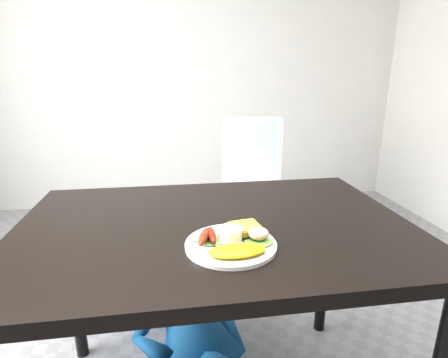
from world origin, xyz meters
TOP-DOWN VIEW (x-y plane):
  - room_back_panel at (0.00, 2.25)m, footprint 4.00×0.04m
  - dining_table at (0.00, 0.00)m, footprint 1.20×0.80m
  - dining_chair at (0.40, 1.03)m, footprint 0.45×0.45m
  - person at (-0.12, 0.47)m, footprint 0.55×0.43m
  - plate at (0.02, -0.16)m, footprint 0.24×0.24m
  - lettuce_left at (-0.03, -0.15)m, footprint 0.10×0.10m
  - lettuce_right at (0.10, -0.17)m, footprint 0.09×0.08m
  - omelette at (0.03, -0.23)m, footprint 0.15×0.08m
  - sausage_a at (-0.05, -0.16)m, footprint 0.05×0.10m
  - sausage_b at (-0.03, -0.15)m, footprint 0.02×0.09m
  - ramekin at (0.02, -0.15)m, footprint 0.07×0.07m
  - toast_a at (0.05, -0.11)m, footprint 0.08×0.08m
  - toast_b at (0.07, -0.12)m, footprint 0.10×0.10m
  - potato_salad at (0.10, -0.17)m, footprint 0.07×0.07m
  - fork at (-0.01, -0.18)m, footprint 0.15×0.07m

SIDE VIEW (x-z plane):
  - dining_chair at x=0.40m, z-range 0.43..0.47m
  - person at x=-0.12m, z-range 0.00..1.37m
  - dining_table at x=0.00m, z-range 0.71..0.75m
  - plate at x=0.02m, z-range 0.75..0.76m
  - fork at x=-0.01m, z-range 0.76..0.77m
  - lettuce_right at x=0.10m, z-range 0.76..0.77m
  - lettuce_left at x=-0.03m, z-range 0.76..0.77m
  - toast_a at x=0.05m, z-range 0.76..0.77m
  - omelette at x=0.03m, z-range 0.76..0.78m
  - ramekin at x=0.02m, z-range 0.76..0.80m
  - toast_b at x=0.07m, z-range 0.77..0.79m
  - sausage_a at x=-0.05m, z-range 0.77..0.79m
  - sausage_b at x=-0.03m, z-range 0.77..0.79m
  - potato_salad at x=0.10m, z-range 0.77..0.80m
  - room_back_panel at x=0.00m, z-range 0.00..2.70m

